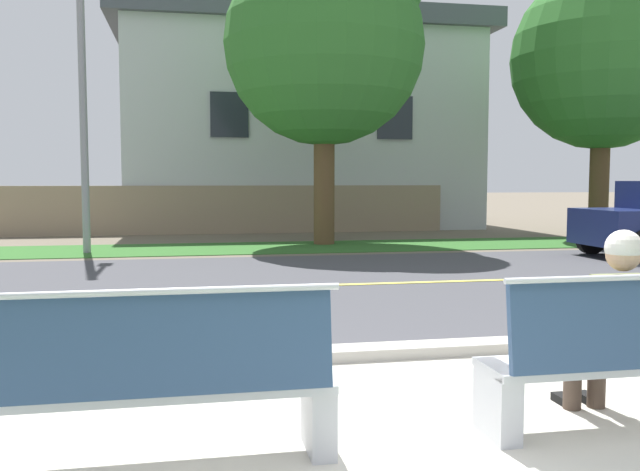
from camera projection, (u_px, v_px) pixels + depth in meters
name	position (u px, v px, depth m)	size (l,w,h in m)	color
ground_plane	(265.00, 274.00, 11.46)	(140.00, 140.00, 0.00)	#665B4C
sidewalk_pavement	(410.00, 445.00, 4.02)	(44.00, 3.60, 0.01)	beige
curb_edge	(338.00, 354.00, 5.93)	(44.00, 0.30, 0.11)	#ADA89E
street_asphalt	(276.00, 287.00, 9.99)	(52.00, 8.00, 0.01)	#424247
road_centre_line	(276.00, 287.00, 9.99)	(48.00, 0.14, 0.01)	#E0CC4C
far_verge_grass	(243.00, 248.00, 15.68)	(48.00, 2.80, 0.02)	#2D6026
bench_left	(148.00, 386.00, 3.64)	(2.00, 0.48, 1.01)	silver
seated_person_olive	(612.00, 320.00, 4.34)	(0.52, 0.68, 1.25)	#47382D
streetlamp	(83.00, 46.00, 14.47)	(0.24, 2.10, 7.72)	gray
shade_tree_far_left	(331.00, 29.00, 16.19)	(4.76, 4.76, 7.85)	brown
shade_tree_left	(611.00, 44.00, 17.74)	(4.72, 4.72, 7.78)	brown
garden_wall	(227.00, 210.00, 20.06)	(13.00, 0.36, 1.40)	gray
house_across_street	(297.00, 124.00, 23.46)	(11.97, 6.91, 6.86)	#B7BCC1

